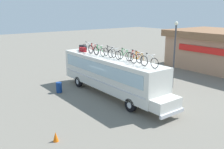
{
  "coord_description": "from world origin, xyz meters",
  "views": [
    {
      "loc": [
        15.89,
        -11.91,
        7.02
      ],
      "look_at": [
        0.29,
        0.0,
        1.81
      ],
      "focal_mm": 39.44,
      "sensor_mm": 36.0,
      "label": 1
    }
  ],
  "objects_px": {
    "rooftop_bicycle_9": "(149,61)",
    "luggage_bag_1": "(83,48)",
    "rooftop_bicycle_3": "(99,51)",
    "street_lamp": "(175,49)",
    "traffic_cone": "(56,137)",
    "rooftop_bicycle_6": "(124,55)",
    "rooftop_bicycle_5": "(114,54)",
    "trash_bin": "(59,87)",
    "bus": "(111,73)",
    "luggage_bag_2": "(83,50)",
    "rooftop_bicycle_1": "(88,48)",
    "rooftop_bicycle_7": "(135,57)",
    "rooftop_bicycle_4": "(109,52)",
    "rooftop_bicycle_2": "(93,50)",
    "rooftop_bicycle_8": "(139,59)"
  },
  "relations": [
    {
      "from": "trash_bin",
      "to": "luggage_bag_1",
      "type": "bearing_deg",
      "value": 114.04
    },
    {
      "from": "rooftop_bicycle_5",
      "to": "traffic_cone",
      "type": "xyz_separation_m",
      "value": [
        3.78,
        -6.99,
        -3.3
      ]
    },
    {
      "from": "rooftop_bicycle_6",
      "to": "traffic_cone",
      "type": "bearing_deg",
      "value": -68.53
    },
    {
      "from": "traffic_cone",
      "to": "street_lamp",
      "type": "relative_size",
      "value": 0.09
    },
    {
      "from": "bus",
      "to": "rooftop_bicycle_6",
      "type": "distance_m",
      "value": 2.21
    },
    {
      "from": "rooftop_bicycle_1",
      "to": "rooftop_bicycle_3",
      "type": "height_order",
      "value": "rooftop_bicycle_1"
    },
    {
      "from": "luggage_bag_2",
      "to": "rooftop_bicycle_1",
      "type": "xyz_separation_m",
      "value": [
        0.65,
        0.15,
        0.2
      ]
    },
    {
      "from": "luggage_bag_2",
      "to": "rooftop_bicycle_6",
      "type": "relative_size",
      "value": 0.44
    },
    {
      "from": "luggage_bag_2",
      "to": "rooftop_bicycle_2",
      "type": "height_order",
      "value": "rooftop_bicycle_2"
    },
    {
      "from": "rooftop_bicycle_4",
      "to": "rooftop_bicycle_5",
      "type": "height_order",
      "value": "rooftop_bicycle_5"
    },
    {
      "from": "rooftop_bicycle_5",
      "to": "street_lamp",
      "type": "xyz_separation_m",
      "value": [
        1.35,
        5.8,
        -0.03
      ]
    },
    {
      "from": "street_lamp",
      "to": "traffic_cone",
      "type": "bearing_deg",
      "value": -79.26
    },
    {
      "from": "bus",
      "to": "rooftop_bicycle_7",
      "type": "relative_size",
      "value": 7.56
    },
    {
      "from": "rooftop_bicycle_5",
      "to": "rooftop_bicycle_8",
      "type": "height_order",
      "value": "rooftop_bicycle_8"
    },
    {
      "from": "luggage_bag_2",
      "to": "rooftop_bicycle_1",
      "type": "relative_size",
      "value": 0.42
    },
    {
      "from": "rooftop_bicycle_6",
      "to": "rooftop_bicycle_5",
      "type": "bearing_deg",
      "value": -163.01
    },
    {
      "from": "bus",
      "to": "rooftop_bicycle_5",
      "type": "height_order",
      "value": "rooftop_bicycle_5"
    },
    {
      "from": "rooftop_bicycle_5",
      "to": "traffic_cone",
      "type": "bearing_deg",
      "value": -61.62
    },
    {
      "from": "rooftop_bicycle_3",
      "to": "rooftop_bicycle_6",
      "type": "distance_m",
      "value": 2.73
    },
    {
      "from": "rooftop_bicycle_9",
      "to": "luggage_bag_1",
      "type": "bearing_deg",
      "value": 178.99
    },
    {
      "from": "luggage_bag_1",
      "to": "rooftop_bicycle_1",
      "type": "distance_m",
      "value": 1.55
    },
    {
      "from": "rooftop_bicycle_9",
      "to": "rooftop_bicycle_3",
      "type": "bearing_deg",
      "value": -176.89
    },
    {
      "from": "rooftop_bicycle_3",
      "to": "luggage_bag_1",
      "type": "bearing_deg",
      "value": 172.4
    },
    {
      "from": "rooftop_bicycle_5",
      "to": "trash_bin",
      "type": "height_order",
      "value": "rooftop_bicycle_5"
    },
    {
      "from": "rooftop_bicycle_4",
      "to": "rooftop_bicycle_9",
      "type": "xyz_separation_m",
      "value": [
        4.73,
        -0.16,
        0.02
      ]
    },
    {
      "from": "luggage_bag_1",
      "to": "rooftop_bicycle_5",
      "type": "height_order",
      "value": "rooftop_bicycle_5"
    },
    {
      "from": "rooftop_bicycle_4",
      "to": "trash_bin",
      "type": "distance_m",
      "value": 5.4
    },
    {
      "from": "rooftop_bicycle_1",
      "to": "rooftop_bicycle_2",
      "type": "relative_size",
      "value": 1.04
    },
    {
      "from": "trash_bin",
      "to": "rooftop_bicycle_6",
      "type": "bearing_deg",
      "value": 36.94
    },
    {
      "from": "bus",
      "to": "luggage_bag_2",
      "type": "relative_size",
      "value": 16.32
    },
    {
      "from": "rooftop_bicycle_6",
      "to": "rooftop_bicycle_7",
      "type": "bearing_deg",
      "value": 7.87
    },
    {
      "from": "rooftop_bicycle_2",
      "to": "rooftop_bicycle_6",
      "type": "distance_m",
      "value": 3.67
    },
    {
      "from": "luggage_bag_2",
      "to": "rooftop_bicycle_5",
      "type": "height_order",
      "value": "rooftop_bicycle_5"
    },
    {
      "from": "rooftop_bicycle_1",
      "to": "rooftop_bicycle_4",
      "type": "xyz_separation_m",
      "value": [
        2.81,
        0.36,
        -0.03
      ]
    },
    {
      "from": "luggage_bag_1",
      "to": "luggage_bag_2",
      "type": "distance_m",
      "value": 0.99
    },
    {
      "from": "bus",
      "to": "street_lamp",
      "type": "relative_size",
      "value": 2.05
    },
    {
      "from": "rooftop_bicycle_3",
      "to": "rooftop_bicycle_5",
      "type": "bearing_deg",
      "value": 8.23
    },
    {
      "from": "luggage_bag_1",
      "to": "luggage_bag_2",
      "type": "xyz_separation_m",
      "value": [
        0.85,
        -0.51,
        -0.04
      ]
    },
    {
      "from": "luggage_bag_1",
      "to": "luggage_bag_2",
      "type": "height_order",
      "value": "luggage_bag_1"
    },
    {
      "from": "rooftop_bicycle_1",
      "to": "rooftop_bicycle_9",
      "type": "xyz_separation_m",
      "value": [
        7.54,
        0.19,
        -0.01
      ]
    },
    {
      "from": "bus",
      "to": "rooftop_bicycle_1",
      "type": "bearing_deg",
      "value": -177.22
    },
    {
      "from": "rooftop_bicycle_2",
      "to": "rooftop_bicycle_8",
      "type": "distance_m",
      "value": 5.52
    },
    {
      "from": "bus",
      "to": "rooftop_bicycle_6",
      "type": "relative_size",
      "value": 7.25
    },
    {
      "from": "rooftop_bicycle_2",
      "to": "rooftop_bicycle_4",
      "type": "relative_size",
      "value": 0.99
    },
    {
      "from": "rooftop_bicycle_5",
      "to": "trash_bin",
      "type": "xyz_separation_m",
      "value": [
        -3.71,
        -3.2,
        -3.13
      ]
    },
    {
      "from": "rooftop_bicycle_4",
      "to": "trash_bin",
      "type": "xyz_separation_m",
      "value": [
        -2.79,
        -3.41,
        -3.13
      ]
    },
    {
      "from": "street_lamp",
      "to": "rooftop_bicycle_2",
      "type": "bearing_deg",
      "value": -124.09
    },
    {
      "from": "rooftop_bicycle_1",
      "to": "rooftop_bicycle_7",
      "type": "distance_m",
      "value": 5.7
    },
    {
      "from": "rooftop_bicycle_3",
      "to": "rooftop_bicycle_7",
      "type": "relative_size",
      "value": 1.06
    },
    {
      "from": "rooftop_bicycle_1",
      "to": "traffic_cone",
      "type": "relative_size",
      "value": 3.23
    }
  ]
}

